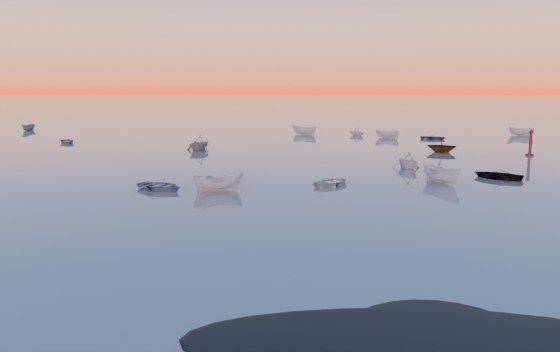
# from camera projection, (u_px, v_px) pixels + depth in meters

# --- Properties ---
(ground) EXTENTS (600.00, 600.00, 0.00)m
(ground) POSITION_uv_depth(u_px,v_px,m) (297.00, 124.00, 117.41)
(ground) COLOR #6E655C
(ground) RESTS_ON ground
(mud_lobes) EXTENTS (140.00, 6.00, 0.07)m
(mud_lobes) POSITION_uv_depth(u_px,v_px,m) (237.00, 345.00, 17.96)
(mud_lobes) COLOR black
(mud_lobes) RESTS_ON ground
(moored_fleet) EXTENTS (124.00, 58.00, 1.20)m
(moored_fleet) POSITION_uv_depth(u_px,v_px,m) (290.00, 150.00, 71.14)
(moored_fleet) COLOR white
(moored_fleet) RESTS_ON ground
(boat_near_left) EXTENTS (3.47, 4.50, 1.04)m
(boat_near_left) POSITION_uv_depth(u_px,v_px,m) (160.00, 190.00, 44.39)
(boat_near_left) COLOR slate
(boat_near_left) RESTS_ON ground
(boat_near_center) EXTENTS (2.90, 4.42, 1.42)m
(boat_near_center) POSITION_uv_depth(u_px,v_px,m) (218.00, 191.00, 44.02)
(boat_near_center) COLOR white
(boat_near_center) RESTS_ON ground
(boat_near_right) EXTENTS (4.04, 2.92, 1.29)m
(boat_near_right) POSITION_uv_depth(u_px,v_px,m) (408.00, 168.00, 55.52)
(boat_near_right) COLOR white
(boat_near_right) RESTS_ON ground
(channel_marker) EXTENTS (0.94, 0.94, 3.35)m
(channel_marker) POSITION_uv_depth(u_px,v_px,m) (530.00, 145.00, 65.08)
(channel_marker) COLOR #4A1210
(channel_marker) RESTS_ON ground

